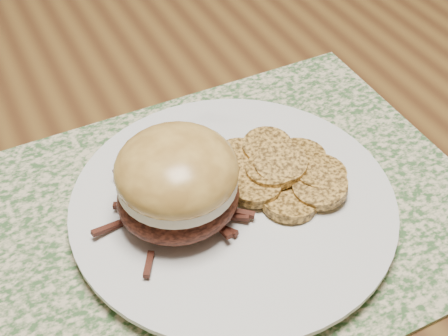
# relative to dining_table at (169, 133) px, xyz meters

# --- Properties ---
(dining_table) EXTENTS (1.50, 0.90, 0.75)m
(dining_table) POSITION_rel_dining_table_xyz_m (0.00, 0.00, 0.00)
(dining_table) COLOR brown
(dining_table) RESTS_ON ground
(placemat) EXTENTS (0.45, 0.33, 0.00)m
(placemat) POSITION_rel_dining_table_xyz_m (-0.04, -0.21, 0.08)
(placemat) COLOR #35582D
(placemat) RESTS_ON dining_table
(dinner_plate) EXTENTS (0.26, 0.26, 0.02)m
(dinner_plate) POSITION_rel_dining_table_xyz_m (-0.02, -0.21, 0.09)
(dinner_plate) COLOR silver
(dinner_plate) RESTS_ON placemat
(pork_sandwich) EXTENTS (0.13, 0.12, 0.08)m
(pork_sandwich) POSITION_rel_dining_table_xyz_m (-0.07, -0.20, 0.14)
(pork_sandwich) COLOR black
(pork_sandwich) RESTS_ON dinner_plate
(roasted_potatoes) EXTENTS (0.12, 0.13, 0.03)m
(roasted_potatoes) POSITION_rel_dining_table_xyz_m (0.02, -0.20, 0.11)
(roasted_potatoes) COLOR #C08A38
(roasted_potatoes) RESTS_ON dinner_plate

